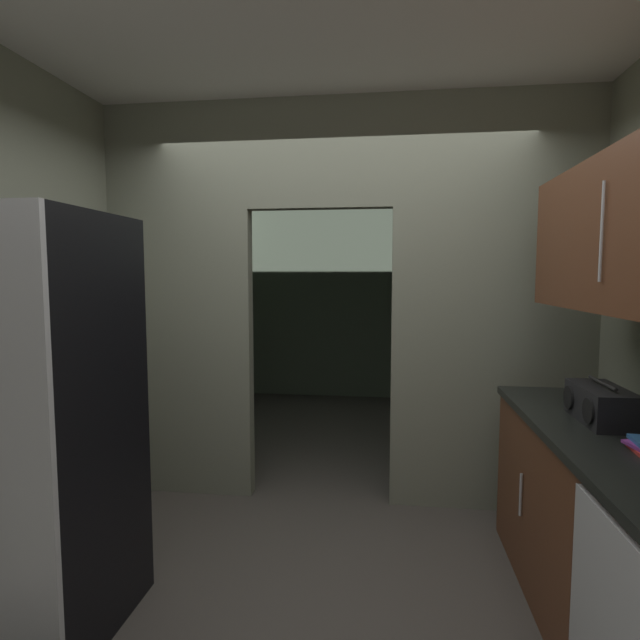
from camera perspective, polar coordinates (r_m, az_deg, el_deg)
ground at (r=2.80m, az=-0.32°, el=-29.60°), size 20.00×20.00×0.00m
kitchen_overhead_slab at (r=2.93m, az=0.78°, el=29.49°), size 3.74×6.47×0.06m
kitchen_partition at (r=3.53m, az=3.09°, el=3.39°), size 3.34×0.12×2.78m
adjoining_room_shell at (r=5.63m, az=4.32°, el=2.98°), size 3.34×3.17×2.78m
refrigerator at (r=2.62m, az=-29.87°, el=-10.31°), size 0.76×0.78×1.86m
lower_cabinet_run at (r=2.64m, az=31.55°, el=-21.16°), size 0.68×2.07×0.92m
boombox at (r=2.72m, az=28.83°, el=-8.26°), size 0.20×0.41×0.19m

